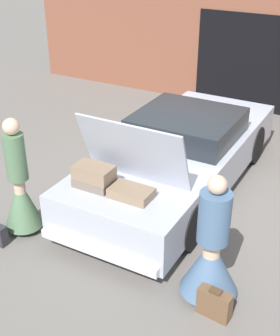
{
  "coord_description": "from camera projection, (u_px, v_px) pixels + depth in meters",
  "views": [
    {
      "loc": [
        2.79,
        -6.35,
        4.06
      ],
      "look_at": [
        0.0,
        -1.33,
        0.96
      ],
      "focal_mm": 50.0,
      "sensor_mm": 36.0,
      "label": 1
    }
  ],
  "objects": [
    {
      "name": "ground_plane",
      "position": [
        177.0,
        185.0,
        8.0
      ],
      "size": [
        40.0,
        40.0,
        0.0
      ],
      "primitive_type": "plane",
      "color": "slate"
    },
    {
      "name": "garage_wall_back",
      "position": [
        258.0,
        51.0,
        10.53
      ],
      "size": [
        12.0,
        0.14,
        2.8
      ],
      "color": "brown",
      "rests_on": "ground_plane"
    },
    {
      "name": "car",
      "position": [
        179.0,
        155.0,
        7.74
      ],
      "size": [
        1.88,
        4.91,
        1.76
      ],
      "color": "#B2B7C6",
      "rests_on": "ground_plane"
    },
    {
      "name": "person_left",
      "position": [
        20.0,
        192.0,
        6.59
      ],
      "size": [
        0.55,
        0.55,
        1.75
      ],
      "rotation": [
        0.0,
        0.0,
        -1.8
      ],
      "color": "beige",
      "rests_on": "ground_plane"
    },
    {
      "name": "person_right",
      "position": [
        211.0,
        256.0,
        5.44
      ],
      "size": [
        0.7,
        0.7,
        1.65
      ],
      "rotation": [
        0.0,
        0.0,
        1.77
      ],
      "color": "beige",
      "rests_on": "ground_plane"
    },
    {
      "name": "suitcase_beside_right_person",
      "position": [
        214.0,
        304.0,
        5.31
      ],
      "size": [
        0.41,
        0.19,
        0.39
      ],
      "color": "brown",
      "rests_on": "ground_plane"
    }
  ]
}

